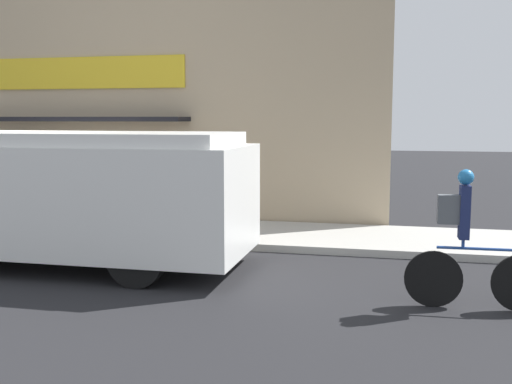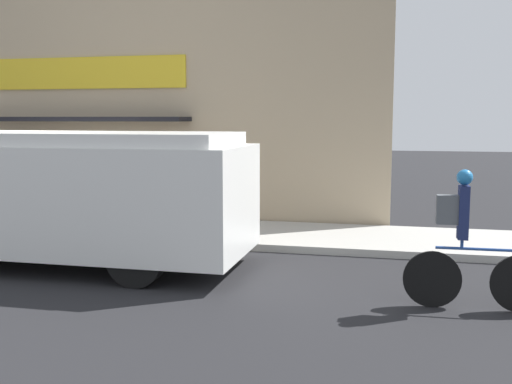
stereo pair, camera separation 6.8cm
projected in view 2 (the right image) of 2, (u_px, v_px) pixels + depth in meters
ground_plane at (44, 241)px, 11.65m from camera, size 70.00×70.00×0.00m
sidewalk at (77, 226)px, 12.82m from camera, size 28.00×2.45×0.13m
storefront at (102, 94)px, 13.79m from camera, size 13.09×1.01×5.85m
school_bus at (56, 196)px, 9.64m from camera, size 7.01×2.66×2.15m
cyclist at (468, 246)px, 7.37m from camera, size 1.76×0.20×1.75m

